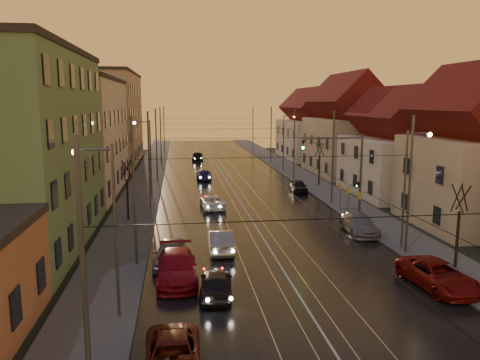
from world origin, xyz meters
name	(u,v)px	position (x,y,z in m)	size (l,w,h in m)	color
ground	(318,327)	(0.00, 0.00, 0.00)	(160.00, 160.00, 0.00)	black
road	(226,179)	(0.00, 40.00, 0.02)	(16.00, 120.00, 0.04)	black
sidewalk_left	(146,181)	(-10.00, 40.00, 0.07)	(4.00, 120.00, 0.15)	#4C4C4C
sidewalk_right	(302,177)	(10.00, 40.00, 0.07)	(4.00, 120.00, 0.15)	#4C4C4C
tram_rail_0	(209,179)	(-2.20, 40.00, 0.06)	(0.06, 120.00, 0.03)	gray
tram_rail_1	(220,179)	(-0.77, 40.00, 0.06)	(0.06, 120.00, 0.03)	gray
tram_rail_2	(232,179)	(0.77, 40.00, 0.06)	(0.06, 120.00, 0.03)	gray
tram_rail_3	(243,179)	(2.20, 40.00, 0.06)	(0.06, 120.00, 0.03)	gray
apartment_left_1	(3,152)	(-17.50, 14.00, 6.50)	(10.00, 18.00, 13.00)	#648655
apartment_left_2	(71,137)	(-17.50, 34.00, 6.00)	(10.00, 20.00, 12.00)	beige
apartment_left_3	(104,120)	(-17.50, 58.00, 7.00)	(10.00, 24.00, 14.00)	#9E8665
house_right_1	(474,158)	(17.00, 15.00, 5.45)	(8.67, 10.20, 10.80)	#C0AE93
house_right_2	(397,151)	(17.00, 28.00, 4.64)	(9.18, 12.24, 9.20)	silver
house_right_3	(347,131)	(17.00, 43.00, 5.80)	(9.18, 14.28, 11.50)	#C0AE93
house_right_4	(310,129)	(17.00, 61.00, 5.05)	(9.18, 16.32, 10.00)	silver
catenary_pole_l_0	(85,297)	(-8.60, -6.00, 4.50)	(0.16, 0.16, 9.00)	#595B60
catenary_pole_l_1	(134,193)	(-8.60, 9.00, 4.50)	(0.16, 0.16, 9.00)	#595B60
catenary_pole_r_1	(409,186)	(8.60, 9.00, 4.50)	(0.16, 0.16, 9.00)	#595B60
catenary_pole_l_2	(149,161)	(-8.60, 24.00, 4.50)	(0.16, 0.16, 9.00)	#595B60
catenary_pole_r_2	(333,158)	(8.60, 24.00, 4.50)	(0.16, 0.16, 9.00)	#595B60
catenary_pole_l_3	(156,146)	(-8.60, 39.00, 4.50)	(0.16, 0.16, 9.00)	#595B60
catenary_pole_r_3	(294,144)	(8.60, 39.00, 4.50)	(0.16, 0.16, 9.00)	#595B60
catenary_pole_l_4	(161,137)	(-8.60, 54.00, 4.50)	(0.16, 0.16, 9.00)	#595B60
catenary_pole_r_4	(271,136)	(8.60, 54.00, 4.50)	(0.16, 0.16, 9.00)	#595B60
catenary_pole_l_5	(164,130)	(-8.60, 72.00, 4.50)	(0.16, 0.16, 9.00)	#595B60
catenary_pole_r_5	(253,129)	(8.60, 72.00, 4.50)	(0.16, 0.16, 9.00)	#595B60
street_lamp_0	(108,215)	(-9.10, 2.00, 4.89)	(1.75, 0.32, 8.00)	#595B60
street_lamp_1	(410,178)	(9.10, 10.00, 4.89)	(1.75, 0.32, 8.00)	#595B60
street_lamp_2	(147,150)	(-9.10, 30.00, 4.89)	(1.75, 0.32, 8.00)	#595B60
street_lamp_3	(286,137)	(9.10, 46.00, 4.89)	(1.75, 0.32, 8.00)	#595B60
traffic_light_mast	(349,166)	(7.99, 18.00, 4.60)	(5.30, 0.32, 7.20)	#595B60
bare_tree_0	(127,192)	(-10.20, 20.00, 2.49)	(1.09, 1.09, 5.11)	black
bare_tree_1	(458,228)	(10.20, 6.00, 2.49)	(1.09, 1.09, 5.11)	black
bare_tree_2	(319,165)	(10.40, 34.00, 2.49)	(1.09, 1.09, 5.11)	black
driving_car_0	(216,283)	(-4.20, 3.96, 0.69)	(1.62, 4.03, 1.37)	black
driving_car_1	(221,241)	(-3.28, 11.15, 0.73)	(1.55, 4.44, 1.46)	#9C9DA1
driving_car_2	(212,202)	(-2.95, 23.72, 0.62)	(2.06, 4.48, 1.24)	silver
driving_car_3	(204,175)	(-2.81, 40.09, 0.66)	(1.86, 4.57, 1.32)	navy
driving_car_4	(197,156)	(-2.82, 59.64, 0.78)	(1.85, 4.61, 1.57)	black
parked_left_1	(173,357)	(-6.33, -2.71, 0.63)	(2.10, 4.56, 1.27)	#621C10
parked_left_2	(177,267)	(-6.20, 6.31, 0.79)	(2.22, 5.46, 1.58)	#A41020
parked_left_3	(170,253)	(-6.60, 9.00, 0.74)	(1.76, 4.37, 1.49)	#A5A6AB
parked_right_0	(438,275)	(7.60, 3.47, 0.72)	(2.37, 5.15, 1.43)	maroon
parked_right_1	(359,224)	(7.47, 14.16, 0.72)	(2.02, 4.98, 1.44)	gray
parked_right_2	(299,186)	(7.00, 30.41, 0.68)	(1.60, 3.97, 1.35)	black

